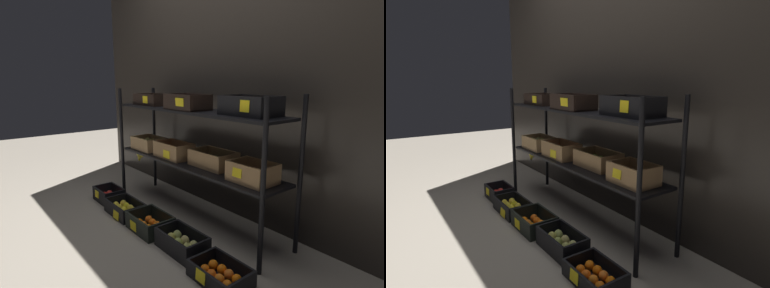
# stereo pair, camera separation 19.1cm
# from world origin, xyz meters

# --- Properties ---
(ground_plane) EXTENTS (10.00, 10.00, 0.00)m
(ground_plane) POSITION_xyz_m (0.00, 0.00, 0.00)
(ground_plane) COLOR gray
(storefront_wall) EXTENTS (4.18, 0.12, 2.20)m
(storefront_wall) POSITION_xyz_m (0.00, 0.39, 1.10)
(storefront_wall) COLOR #2D2823
(storefront_wall) RESTS_ON ground_plane
(display_rack) EXTENTS (1.92, 0.42, 1.08)m
(display_rack) POSITION_xyz_m (-0.01, -0.00, 0.70)
(display_rack) COLOR black
(display_rack) RESTS_ON ground_plane
(crate_ground_apple_red) EXTENTS (0.30, 0.21, 0.13)m
(crate_ground_apple_red) POSITION_xyz_m (-0.79, -0.41, 0.05)
(crate_ground_apple_red) COLOR black
(crate_ground_apple_red) RESTS_ON ground_plane
(crate_ground_lemon) EXTENTS (0.38, 0.23, 0.12)m
(crate_ground_lemon) POSITION_xyz_m (-0.41, -0.43, 0.05)
(crate_ground_lemon) COLOR black
(crate_ground_lemon) RESTS_ON ground_plane
(crate_ground_tangerine) EXTENTS (0.35, 0.26, 0.13)m
(crate_ground_tangerine) POSITION_xyz_m (-0.01, -0.41, 0.05)
(crate_ground_tangerine) COLOR black
(crate_ground_tangerine) RESTS_ON ground_plane
(crate_ground_pear) EXTENTS (0.38, 0.21, 0.14)m
(crate_ground_pear) POSITION_xyz_m (0.38, -0.40, 0.06)
(crate_ground_pear) COLOR black
(crate_ground_pear) RESTS_ON ground_plane
(crate_ground_rightmost_tangerine) EXTENTS (0.35, 0.25, 0.10)m
(crate_ground_rightmost_tangerine) POSITION_xyz_m (0.79, -0.43, 0.04)
(crate_ground_rightmost_tangerine) COLOR black
(crate_ground_rightmost_tangerine) RESTS_ON ground_plane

